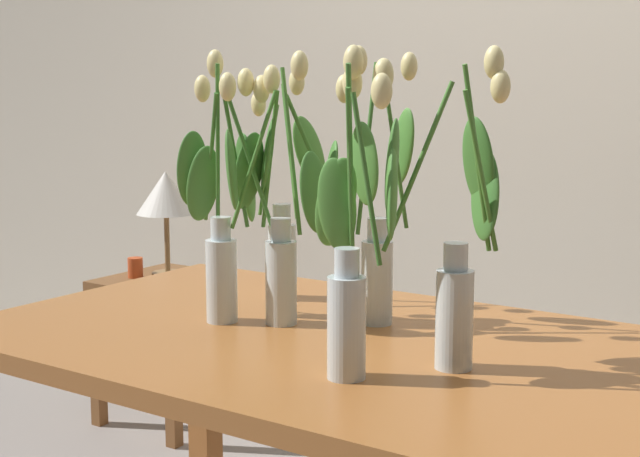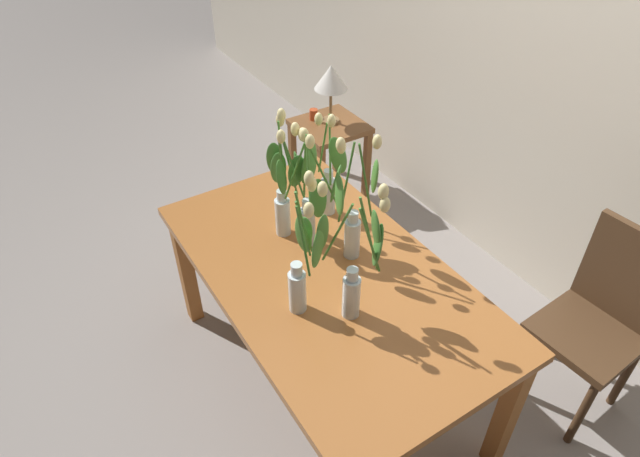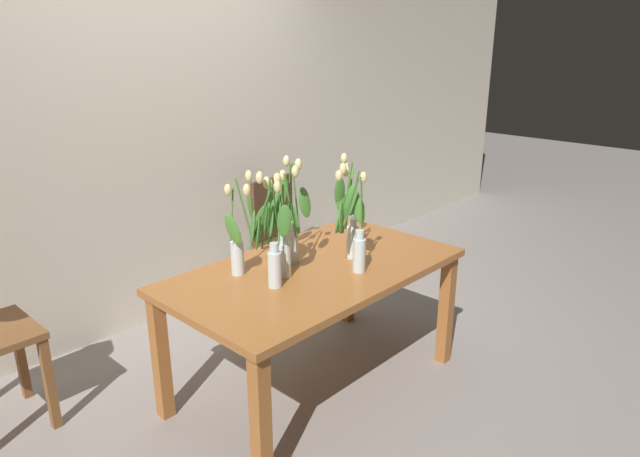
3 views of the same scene
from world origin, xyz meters
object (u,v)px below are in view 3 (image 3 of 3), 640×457
Objects in this scene: tulip_vase_4 at (283,235)px; tulip_vase_3 at (354,234)px; tulip_vase_1 at (349,220)px; tulip_vase_2 at (268,241)px; dining_table at (315,283)px; tulip_vase_0 at (292,227)px; dining_chair at (283,233)px; tulip_vase_5 at (239,242)px.

tulip_vase_3 is at bearing -34.68° from tulip_vase_4.
tulip_vase_1 is 0.56m from tulip_vase_2.
tulip_vase_2 is at bearing -179.94° from dining_table.
tulip_vase_4 is (0.13, 0.03, -0.01)m from tulip_vase_2.
tulip_vase_0 is at bearing 98.42° from dining_table.
tulip_vase_1 is at bearing -34.69° from tulip_vase_0.
dining_table is 0.38m from tulip_vase_4.
dining_table is at bearing -81.58° from tulip_vase_0.
dining_table is 2.73× the size of tulip_vase_0.
tulip_vase_0 is 1.17m from dining_chair.
tulip_vase_2 is at bearing -154.46° from tulip_vase_0.
tulip_vase_3 is 1.00× the size of tulip_vase_4.
tulip_vase_0 is 0.35m from tulip_vase_3.
dining_chair is (0.71, 0.84, -0.41)m from tulip_vase_0.
dining_chair is (0.69, 0.99, -0.12)m from dining_table.
dining_table is at bearing -32.98° from tulip_vase_5.
tulip_vase_5 is at bearing 92.78° from tulip_vase_2.
dining_chair is at bearing 36.99° from tulip_vase_5.
tulip_vase_5 is 0.59× the size of dining_chair.
tulip_vase_2 is (-0.32, -0.00, 0.32)m from dining_table.
tulip_vase_0 reaches higher than dining_chair.
dining_chair is (0.88, 0.95, -0.44)m from tulip_vase_4.
tulip_vase_2 is 1.01× the size of tulip_vase_4.
tulip_vase_1 is at bearing -23.78° from tulip_vase_5.
dining_table is at bearing 171.58° from tulip_vase_1.
dining_chair is (0.58, 1.17, -0.42)m from tulip_vase_3.
tulip_vase_1 is at bearing 48.08° from tulip_vase_3.
dining_chair is at bearing 63.69° from tulip_vase_3.
tulip_vase_0 is at bearing -130.02° from dining_chair.
tulip_vase_1 and tulip_vase_4 have the same top height.
tulip_vase_2 reaches higher than tulip_vase_3.
tulip_vase_0 is 0.32m from tulip_vase_5.
dining_table is 2.77× the size of tulip_vase_4.
tulip_vase_3 is 0.62× the size of dining_chair.
tulip_vase_0 is 0.63× the size of dining_chair.
tulip_vase_5 is (-0.57, 0.25, -0.04)m from tulip_vase_1.
tulip_vase_5 is 1.34m from dining_chair.
tulip_vase_3 is (0.43, -0.18, -0.03)m from tulip_vase_2.
tulip_vase_1 is (0.26, -0.18, 0.02)m from tulip_vase_0.
tulip_vase_5 is at bearing 166.92° from tulip_vase_0.
dining_table is 0.39m from tulip_vase_1.
tulip_vase_4 is at bearing -147.10° from tulip_vase_0.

